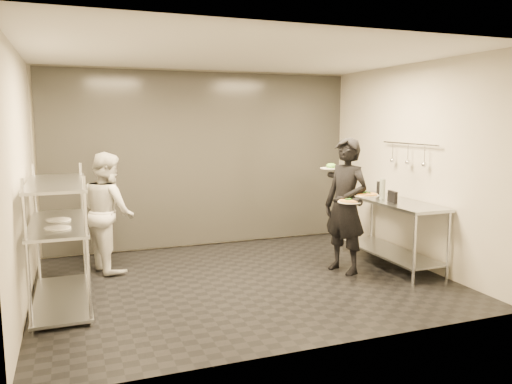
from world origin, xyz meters
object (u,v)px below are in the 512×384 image
object	(u,v)px
waiter	(346,206)
salad_plate	(331,167)
pizza_plate_near	(350,201)
prep_counter	(391,221)
pos_monitor	(392,197)
bottle_green	(382,189)
chef	(108,212)
pass_rack	(59,236)
bottle_dark	(379,189)
bottle_clear	(363,186)
pizza_plate_far	(366,195)

from	to	relation	value
waiter	salad_plate	xyz separation A→B (m)	(-0.06, 0.32, 0.49)
pizza_plate_near	prep_counter	bearing A→B (deg)	20.31
salad_plate	pos_monitor	xyz separation A→B (m)	(0.72, -0.42, -0.39)
bottle_green	chef	bearing A→B (deg)	165.17
pass_rack	bottle_dark	world-z (taller)	pass_rack
prep_counter	pos_monitor	size ratio (longest dim) A/B	8.18
chef	prep_counter	bearing A→B (deg)	-123.55
prep_counter	chef	xyz separation A→B (m)	(-3.73, 1.10, 0.18)
chef	pizza_plate_near	size ratio (longest dim) A/B	5.23
salad_plate	bottle_clear	bearing A→B (deg)	32.35
chef	pos_monitor	size ratio (longest dim) A/B	7.31
waiter	pos_monitor	world-z (taller)	waiter
pizza_plate_far	pos_monitor	size ratio (longest dim) A/B	1.48
chef	bottle_green	distance (m)	3.80
chef	bottle_dark	distance (m)	3.83
waiter	salad_plate	size ratio (longest dim) A/B	6.07
pass_rack	bottle_green	bearing A→B (deg)	1.79
waiter	salad_plate	world-z (taller)	waiter
pos_monitor	bottle_green	distance (m)	0.32
bottle_dark	waiter	bearing A→B (deg)	-151.47
bottle_clear	pos_monitor	bearing A→B (deg)	-99.20
waiter	pizza_plate_far	world-z (taller)	waiter
bottle_green	bottle_dark	world-z (taller)	bottle_green
pizza_plate_near	salad_plate	world-z (taller)	salad_plate
prep_counter	chef	world-z (taller)	chef
pizza_plate_near	salad_plate	bearing A→B (deg)	87.00
pizza_plate_far	bottle_clear	xyz separation A→B (m)	(0.67, 1.12, -0.06)
pass_rack	pizza_plate_far	xyz separation A→B (m)	(3.70, -0.32, 0.31)
bottle_clear	pass_rack	bearing A→B (deg)	-169.70
pizza_plate_far	bottle_dark	size ratio (longest dim) A/B	1.49
chef	salad_plate	bearing A→B (deg)	-123.70
bottle_green	bottle_dark	size ratio (longest dim) A/B	1.29
pass_rack	bottle_green	world-z (taller)	pass_rack
chef	salad_plate	distance (m)	3.08
pizza_plate_near	pizza_plate_far	size ratio (longest dim) A/B	0.94
pizza_plate_far	bottle_green	distance (m)	0.73
pizza_plate_near	bottle_green	xyz separation A→B (m)	(0.80, 0.45, 0.06)
pass_rack	bottle_clear	world-z (taller)	pass_rack
pizza_plate_far	pos_monitor	xyz separation A→B (m)	(0.51, 0.15, -0.08)
pos_monitor	bottle_clear	distance (m)	0.98
pass_rack	chef	world-z (taller)	chef
pass_rack	bottle_green	distance (m)	4.27
pizza_plate_near	pass_rack	bearing A→B (deg)	174.77
waiter	chef	distance (m)	3.18
prep_counter	bottle_green	distance (m)	0.46
chef	pizza_plate_far	size ratio (longest dim) A/B	4.94
pizza_plate_near	bottle_green	world-z (taller)	bottle_green
prep_counter	bottle_dark	bearing A→B (deg)	86.48
salad_plate	bottle_green	world-z (taller)	salad_plate
pizza_plate_far	chef	bearing A→B (deg)	155.27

